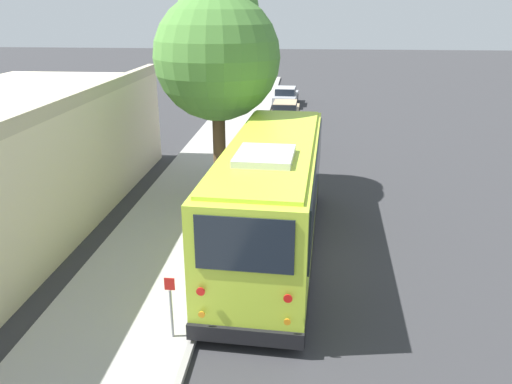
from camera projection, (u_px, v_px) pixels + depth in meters
ground_plane at (290, 263)px, 14.24m from camera, size 160.00×160.00×0.00m
sidewalk_slab at (157, 255)px, 14.53m from camera, size 80.00×3.61×0.15m
curb_strip at (220, 258)px, 14.38m from camera, size 80.00×0.14×0.15m
shuttle_bus at (272, 191)px, 14.34m from camera, size 9.93×3.06×3.52m
parked_sedan_maroon at (279, 137)px, 25.58m from camera, size 4.64×2.07×1.33m
parked_sedan_tan at (285, 113)px, 31.59m from camera, size 4.69×1.83×1.33m
parked_sedan_silver at (286, 97)px, 37.39m from camera, size 4.28×1.88×1.31m
street_tree at (217, 48)px, 17.82m from camera, size 4.54×4.54×7.99m
sign_post_near at (171, 307)px, 10.55m from camera, size 0.06×0.22×1.44m
sign_post_far at (192, 257)px, 12.48m from camera, size 0.06×0.22×1.60m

